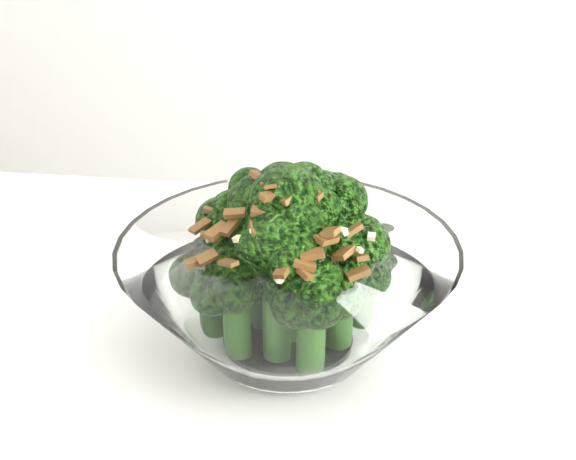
# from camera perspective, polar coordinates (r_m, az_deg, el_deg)

# --- Properties ---
(broccoli_dish) EXTENTS (0.22, 0.22, 0.13)m
(broccoli_dish) POSITION_cam_1_polar(r_m,az_deg,el_deg) (0.52, 0.03, -3.76)
(broccoli_dish) COLOR white
(broccoli_dish) RESTS_ON table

